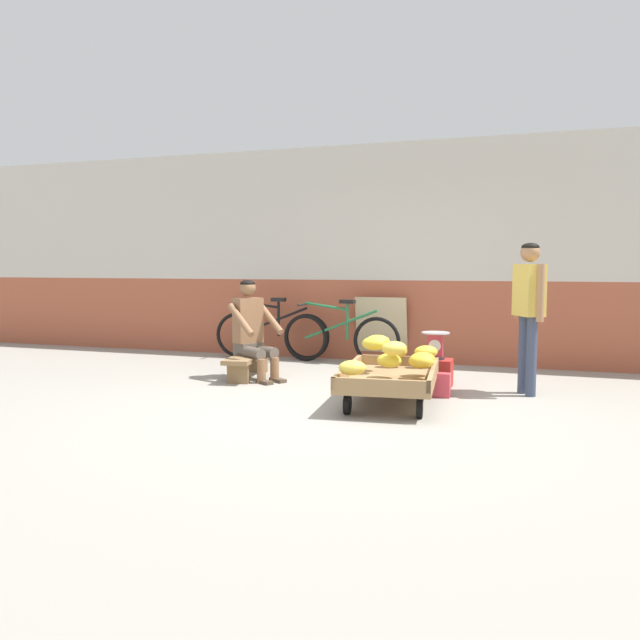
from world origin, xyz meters
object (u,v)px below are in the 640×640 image
low_bench (248,360)px  vendor_seated (252,330)px  bicycle_far_left (340,337)px  sign_board (382,330)px  customer_adult (529,301)px  bicycle_near_left (272,334)px  banana_cart (390,379)px  weighing_scale (435,345)px  shopping_bag (441,385)px  plastic_crate (435,373)px

low_bench → vendor_seated: size_ratio=0.99×
bicycle_far_left → sign_board: size_ratio=1.88×
sign_board → customer_adult: bearing=-41.5°
low_bench → customer_adult: customer_adult is taller
low_bench → bicycle_near_left: 1.52m
low_bench → sign_board: (1.20, 1.67, 0.24)m
banana_cart → low_bench: size_ratio=1.34×
low_bench → bicycle_far_left: bicycle_far_left is taller
weighing_scale → low_bench: bearing=-176.7°
banana_cart → bicycle_far_left: bearing=117.6°
shopping_bag → banana_cart: bearing=-131.5°
bicycle_near_left → plastic_crate: bearing=-28.6°
banana_cart → sign_board: size_ratio=1.71×
bicycle_far_left → weighing_scale: bearing=-40.7°
weighing_scale → shopping_bag: bearing=-75.1°
shopping_bag → weighing_scale: bearing=104.9°
low_bench → customer_adult: bearing=-0.2°
banana_cart → vendor_seated: size_ratio=1.33×
weighing_scale → shopping_bag: size_ratio=1.25×
plastic_crate → customer_adult: customer_adult is taller
bicycle_far_left → shopping_bag: 2.39m
banana_cart → bicycle_far_left: 2.53m
low_bench → bicycle_near_left: size_ratio=0.68×
banana_cart → vendor_seated: (-1.80, 0.82, 0.33)m
bicycle_far_left → shopping_bag: (1.59, -1.77, -0.23)m
weighing_scale → sign_board: 1.82m
banana_cart → plastic_crate: (0.28, 1.00, -0.09)m
bicycle_near_left → bicycle_far_left: same height
banana_cart → vendor_seated: vendor_seated is taller
plastic_crate → shopping_bag: size_ratio=1.50×
low_bench → bicycle_near_left: (-0.33, 1.48, 0.15)m
customer_adult → low_bench: bearing=179.8°
vendor_seated → weighing_scale: vendor_seated is taller
low_bench → plastic_crate: bearing=3.3°
vendor_seated → sign_board: size_ratio=1.29×
banana_cart → low_bench: (-1.88, 0.87, -0.04)m
banana_cart → low_bench: banana_cart is taller
bicycle_near_left → shopping_bag: (2.62, -1.88, -0.23)m
shopping_bag → bicycle_near_left: bearing=144.4°
vendor_seated → bicycle_far_left: vendor_seated is taller
banana_cart → shopping_bag: banana_cart is taller
plastic_crate → vendor_seated: bearing=-175.3°
vendor_seated → bicycle_far_left: 1.56m
low_bench → shopping_bag: (2.29, -0.40, -0.08)m
low_bench → plastic_crate: size_ratio=3.14×
plastic_crate → bicycle_near_left: size_ratio=0.22×
banana_cart → shopping_bag: size_ratio=6.31×
plastic_crate → sign_board: size_ratio=0.41×
vendor_seated → customer_adult: (3.02, 0.04, 0.38)m
vendor_seated → bicycle_near_left: 1.59m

